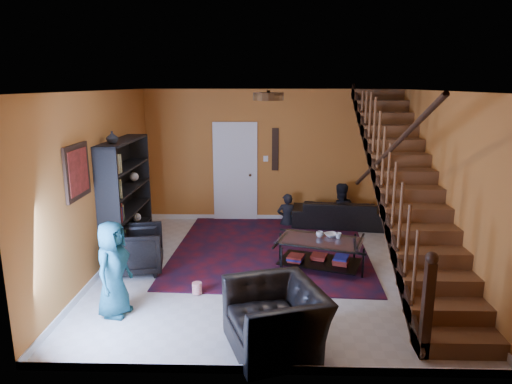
# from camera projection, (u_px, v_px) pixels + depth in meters

# --- Properties ---
(floor) EXTENTS (5.50, 5.50, 0.00)m
(floor) POSITION_uv_depth(u_px,v_px,m) (267.00, 269.00, 7.34)
(floor) COLOR beige
(floor) RESTS_ON ground
(room) EXTENTS (5.50, 5.50, 5.50)m
(room) POSITION_uv_depth(u_px,v_px,m) (198.00, 238.00, 8.66)
(room) COLOR #B36427
(room) RESTS_ON ground
(staircase) EXTENTS (0.95, 5.02, 3.18)m
(staircase) POSITION_uv_depth(u_px,v_px,m) (407.00, 185.00, 6.96)
(staircase) COLOR brown
(staircase) RESTS_ON floor
(bookshelf) EXTENTS (0.35, 1.80, 2.00)m
(bookshelf) POSITION_uv_depth(u_px,v_px,m) (127.00, 200.00, 7.77)
(bookshelf) COLOR black
(bookshelf) RESTS_ON floor
(door) EXTENTS (0.82, 0.05, 2.05)m
(door) POSITION_uv_depth(u_px,v_px,m) (235.00, 174.00, 9.78)
(door) COLOR silver
(door) RESTS_ON floor
(framed_picture) EXTENTS (0.04, 0.74, 0.74)m
(framed_picture) POSITION_uv_depth(u_px,v_px,m) (77.00, 172.00, 6.13)
(framed_picture) COLOR maroon
(framed_picture) RESTS_ON room
(wall_hanging) EXTENTS (0.14, 0.03, 0.90)m
(wall_hanging) POSITION_uv_depth(u_px,v_px,m) (275.00, 149.00, 9.64)
(wall_hanging) COLOR black
(wall_hanging) RESTS_ON room
(ceiling_fixture) EXTENTS (0.40, 0.40, 0.10)m
(ceiling_fixture) POSITION_uv_depth(u_px,v_px,m) (268.00, 96.00, 5.93)
(ceiling_fixture) COLOR #3F2814
(ceiling_fixture) RESTS_ON room
(rug) EXTENTS (3.56, 4.01, 0.02)m
(rug) POSITION_uv_depth(u_px,v_px,m) (271.00, 248.00, 8.26)
(rug) COLOR #4D0D17
(rug) RESTS_ON floor
(sofa) EXTENTS (1.98, 0.96, 0.56)m
(sofa) POSITION_uv_depth(u_px,v_px,m) (339.00, 213.00, 9.48)
(sofa) COLOR black
(sofa) RESTS_ON floor
(armchair_left) EXTENTS (0.94, 0.92, 0.73)m
(armchair_left) POSITION_uv_depth(u_px,v_px,m) (137.00, 250.00, 7.16)
(armchair_left) COLOR black
(armchair_left) RESTS_ON floor
(armchair_right) EXTENTS (1.28, 1.36, 0.72)m
(armchair_right) POSITION_uv_depth(u_px,v_px,m) (276.00, 318.00, 5.07)
(armchair_right) COLOR black
(armchair_right) RESTS_ON floor
(person_adult_a) EXTENTS (0.42, 0.29, 1.13)m
(person_adult_a) POSITION_uv_depth(u_px,v_px,m) (287.00, 220.00, 9.59)
(person_adult_a) COLOR black
(person_adult_a) RESTS_ON sofa
(person_adult_b) EXTENTS (0.71, 0.59, 1.36)m
(person_adult_b) POSITION_uv_depth(u_px,v_px,m) (339.00, 215.00, 9.54)
(person_adult_b) COLOR black
(person_adult_b) RESTS_ON sofa
(person_child) EXTENTS (0.52, 0.68, 1.25)m
(person_child) POSITION_uv_depth(u_px,v_px,m) (113.00, 269.00, 5.76)
(person_child) COLOR #1A5363
(person_child) RESTS_ON armchair_left
(coffee_table) EXTENTS (1.48, 1.14, 0.50)m
(coffee_table) POSITION_uv_depth(u_px,v_px,m) (320.00, 252.00, 7.26)
(coffee_table) COLOR black
(coffee_table) RESTS_ON floor
(cup_a) EXTENTS (0.13, 0.13, 0.09)m
(cup_a) POSITION_uv_depth(u_px,v_px,m) (320.00, 234.00, 7.33)
(cup_a) COLOR #999999
(cup_a) RESTS_ON coffee_table
(cup_b) EXTENTS (0.11, 0.11, 0.09)m
(cup_b) POSITION_uv_depth(u_px,v_px,m) (338.00, 236.00, 7.27)
(cup_b) COLOR #999999
(cup_b) RESTS_ON coffee_table
(bowl) EXTENTS (0.28, 0.28, 0.05)m
(bowl) POSITION_uv_depth(u_px,v_px,m) (331.00, 235.00, 7.36)
(bowl) COLOR #999999
(bowl) RESTS_ON coffee_table
(vase) EXTENTS (0.18, 0.18, 0.19)m
(vase) POSITION_uv_depth(u_px,v_px,m) (112.00, 137.00, 7.02)
(vase) COLOR #999999
(vase) RESTS_ON bookshelf
(popcorn_bucket) EXTENTS (0.15, 0.15, 0.16)m
(popcorn_bucket) POSITION_uv_depth(u_px,v_px,m) (197.00, 288.00, 6.42)
(popcorn_bucket) COLOR red
(popcorn_bucket) RESTS_ON rug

